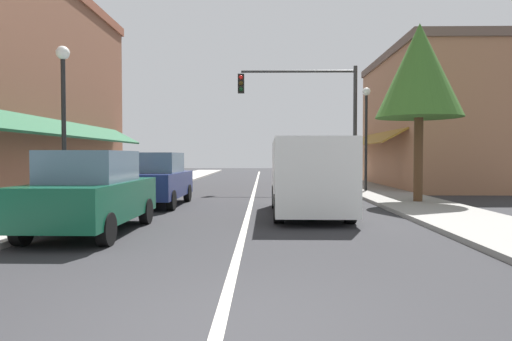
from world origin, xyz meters
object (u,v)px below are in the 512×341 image
traffic_signal_mast_arm (315,105)px  tree_right_near (419,71)px  parked_car_second_left (156,179)px  parked_car_nearest_left (92,193)px  street_lamp_left_near (63,102)px  street_lamp_right_mid (366,122)px  van_in_lane (308,174)px

traffic_signal_mast_arm → tree_right_near: tree_right_near is taller
tree_right_near → parked_car_second_left: bearing=-177.1°
parked_car_nearest_left → tree_right_near: bearing=34.0°
parked_car_nearest_left → street_lamp_left_near: 3.80m
tree_right_near → street_lamp_right_mid: bearing=98.5°
parked_car_second_left → street_lamp_left_near: street_lamp_left_near is taller
street_lamp_right_mid → tree_right_near: (0.71, -4.73, 1.35)m
street_lamp_left_near → street_lamp_right_mid: size_ratio=0.98×
parked_car_second_left → street_lamp_right_mid: bearing=33.3°
parked_car_nearest_left → van_in_lane: size_ratio=0.79×
parked_car_nearest_left → street_lamp_left_near: street_lamp_left_near is taller
parked_car_nearest_left → traffic_signal_mast_arm: size_ratio=0.69×
street_lamp_left_near → street_lamp_right_mid: 12.82m
van_in_lane → parked_car_nearest_left: bearing=-147.0°
parked_car_nearest_left → parked_car_second_left: same height
van_in_lane → street_lamp_right_mid: size_ratio=1.11×
parked_car_nearest_left → tree_right_near: (8.94, 5.90, 3.64)m
traffic_signal_mast_arm → street_lamp_left_near: bearing=-129.5°
van_in_lane → traffic_signal_mast_arm: (1.17, 8.86, 2.93)m
parked_car_nearest_left → street_lamp_right_mid: 13.65m
parked_car_second_left → street_lamp_right_mid: 9.92m
parked_car_nearest_left → traffic_signal_mast_arm: (6.10, 12.02, 3.20)m
traffic_signal_mast_arm → street_lamp_left_near: traffic_signal_mast_arm is taller
parked_car_second_left → van_in_lane: 5.36m
traffic_signal_mast_arm → street_lamp_left_near: size_ratio=1.29×
van_in_lane → street_lamp_right_mid: bearing=66.5°
parked_car_nearest_left → tree_right_near: size_ratio=0.67×
traffic_signal_mast_arm → street_lamp_right_mid: 2.70m
van_in_lane → tree_right_near: tree_right_near is taller
van_in_lane → street_lamp_right_mid: 8.42m
parked_car_nearest_left → tree_right_near: tree_right_near is taller
parked_car_second_left → street_lamp_left_near: 4.08m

